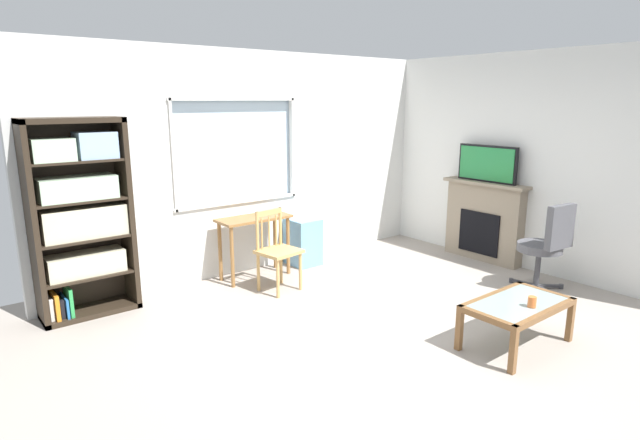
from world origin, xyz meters
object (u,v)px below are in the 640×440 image
plastic_drawer_unit (303,242)px  coffee_table (517,308)px  sippy_cup (532,302)px  fireplace (484,221)px  wooden_chair (277,250)px  office_chair (547,243)px  tv (487,164)px  desk_under_window (254,229)px  bookshelf (80,213)px

plastic_drawer_unit → coffee_table: plastic_drawer_unit is taller
plastic_drawer_unit → sippy_cup: bearing=-88.8°
fireplace → sippy_cup: (-1.93, -1.79, -0.08)m
wooden_chair → office_chair: 2.97m
sippy_cup → wooden_chair: bearing=108.4°
coffee_table → fireplace: bearing=40.9°
wooden_chair → sippy_cup: bearing=-71.6°
fireplace → tv: 0.76m
desk_under_window → plastic_drawer_unit: (0.75, 0.05, -0.29)m
wooden_chair → office_chair: office_chair is taller
sippy_cup → coffee_table: bearing=84.9°
plastic_drawer_unit → coffee_table: (0.08, -2.98, 0.04)m
fireplace → coffee_table: fireplace is taller
bookshelf → plastic_drawer_unit: size_ratio=3.21×
wooden_chair → office_chair: size_ratio=0.90×
wooden_chair → fireplace: (2.77, -0.75, 0.06)m
fireplace → office_chair: (-0.46, -1.12, 0.03)m
wooden_chair → coffee_table: bearing=-70.5°
wooden_chair → fireplace: size_ratio=0.77×
desk_under_window → fireplace: bearing=-24.8°
bookshelf → wooden_chair: 2.02m
tv → sippy_cup: bearing=-136.9°
tv → bookshelf: bearing=163.3°
bookshelf → tv: size_ratio=2.31×
wooden_chair → sippy_cup: size_ratio=10.00×
tv → office_chair: tv is taller
bookshelf → office_chair: bookshelf is taller
bookshelf → plastic_drawer_unit: bookshelf is taller
plastic_drawer_unit → tv: size_ratio=0.72×
wooden_chair → plastic_drawer_unit: bearing=35.9°
plastic_drawer_unit → tv: bearing=-33.7°
wooden_chair → coffee_table: (0.86, -2.41, -0.12)m
tv → sippy_cup: (-1.91, -1.79, -0.84)m
fireplace → sippy_cup: bearing=-137.1°
wooden_chair → sippy_cup: 2.68m
sippy_cup → desk_under_window: bearing=105.0°
bookshelf → coffee_table: bearing=-48.4°
fireplace → sippy_cup: size_ratio=13.01×
coffee_table → sippy_cup: 0.17m
tv → office_chair: 1.41m
bookshelf → coffee_table: 4.11m
sippy_cup → fireplace: bearing=42.9°
fireplace → desk_under_window: bearing=155.2°
desk_under_window → wooden_chair: wooden_chair is taller
plastic_drawer_unit → sippy_cup: (0.07, -3.11, 0.15)m
tv → desk_under_window: bearing=155.1°
bookshelf → coffee_table: size_ratio=2.02×
office_chair → coffee_table: office_chair is taller
plastic_drawer_unit → fireplace: (1.99, -1.32, 0.23)m
bookshelf → coffee_table: bookshelf is taller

